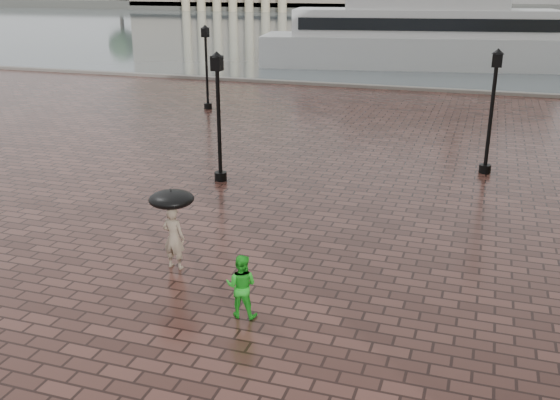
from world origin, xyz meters
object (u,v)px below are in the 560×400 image
Objects in this scene: child_pedestrian at (241,286)px; ferry_near at (423,35)px; adult_pedestrian at (174,238)px; street_lamps at (384,89)px.

ferry_near reaches higher than child_pedestrian.
child_pedestrian is at bearing -98.43° from ferry_near.
child_pedestrian is (2.46, -1.68, -0.10)m from adult_pedestrian.
street_lamps is 16.27m from child_pedestrian.
adult_pedestrian is at bearing -38.88° from child_pedestrian.
adult_pedestrian is 0.06× the size of ferry_near.
child_pedestrian is (-0.22, -16.19, -1.62)m from street_lamps.
ferry_near is (-1.23, 26.46, 0.25)m from street_lamps.
child_pedestrian is 0.05× the size of ferry_near.
ferry_near is at bearing -88.07° from adult_pedestrian.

